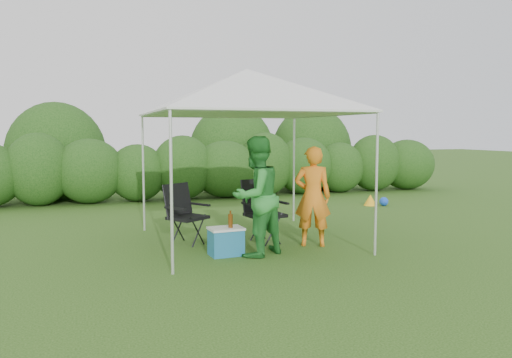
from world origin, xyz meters
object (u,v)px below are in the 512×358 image
object	(u,v)px
canopy	(247,92)
chair_left	(184,210)
cooler	(226,241)
chair_right	(262,207)
man	(313,196)
woman	(256,196)

from	to	relation	value
canopy	chair_left	world-z (taller)	canopy
chair_left	cooler	xyz separation A→B (m)	(0.43, -1.01, -0.34)
canopy	cooler	bearing A→B (deg)	-126.90
chair_right	cooler	world-z (taller)	chair_right
man	chair_left	bearing A→B (deg)	0.19
woman	canopy	bearing A→B (deg)	-127.45
woman	chair_left	bearing A→B (deg)	-81.40
woman	cooler	xyz separation A→B (m)	(-0.42, 0.16, -0.67)
man	woman	world-z (taller)	woman
chair_left	cooler	bearing A→B (deg)	-100.67
canopy	chair_left	distance (m)	2.17
canopy	chair_left	bearing A→B (deg)	167.17
cooler	man	bearing A→B (deg)	2.05
canopy	man	xyz separation A→B (m)	(0.89, -0.63, -1.67)
chair_left	woman	size ratio (longest dim) A/B	0.55
chair_right	chair_left	size ratio (longest dim) A/B	1.06
man	woman	bearing A→B (deg)	40.52
chair_right	chair_left	world-z (taller)	chair_right
canopy	chair_left	size ratio (longest dim) A/B	3.18
woman	chair_right	bearing A→B (deg)	-142.65
woman	cooler	world-z (taller)	woman
chair_left	canopy	bearing A→B (deg)	-46.47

